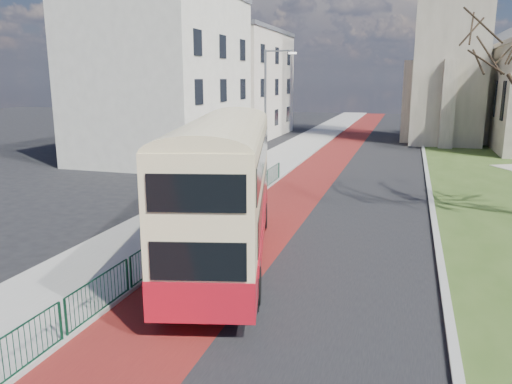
% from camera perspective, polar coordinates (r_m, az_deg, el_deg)
% --- Properties ---
extents(ground, '(160.00, 160.00, 0.00)m').
position_cam_1_polar(ground, '(16.34, -1.26, -9.79)').
color(ground, black).
rests_on(ground, ground).
extents(road_carriageway, '(9.00, 120.00, 0.01)m').
position_cam_1_polar(road_carriageway, '(35.03, 11.43, 2.27)').
color(road_carriageway, black).
rests_on(road_carriageway, ground).
extents(bus_lane, '(3.40, 120.00, 0.01)m').
position_cam_1_polar(bus_lane, '(35.39, 7.08, 2.53)').
color(bus_lane, '#591414').
rests_on(bus_lane, ground).
extents(pavement_west, '(4.00, 120.00, 0.12)m').
position_cam_1_polar(pavement_west, '(36.21, 1.15, 2.95)').
color(pavement_west, gray).
rests_on(pavement_west, ground).
extents(kerb_west, '(0.25, 120.00, 0.13)m').
position_cam_1_polar(kerb_west, '(35.72, 4.24, 2.79)').
color(kerb_west, '#999993').
rests_on(kerb_west, ground).
extents(kerb_east, '(0.25, 80.00, 0.13)m').
position_cam_1_polar(kerb_east, '(36.87, 18.89, 2.44)').
color(kerb_east, '#999993').
rests_on(kerb_east, ground).
extents(pedestrian_railing, '(0.07, 24.00, 1.12)m').
position_cam_1_polar(pedestrian_railing, '(20.68, -5.57, -3.31)').
color(pedestrian_railing, '#0D3B26').
rests_on(pedestrian_railing, ground).
extents(gothic_church, '(16.38, 18.00, 40.00)m').
position_cam_1_polar(gothic_church, '(53.33, 26.85, 18.92)').
color(gothic_church, gray).
rests_on(gothic_church, ground).
extents(street_block_near, '(10.30, 14.30, 13.00)m').
position_cam_1_polar(street_block_near, '(40.87, -10.55, 12.96)').
color(street_block_near, beige).
rests_on(street_block_near, ground).
extents(street_block_far, '(10.30, 16.30, 11.50)m').
position_cam_1_polar(street_block_far, '(55.57, -2.75, 12.30)').
color(street_block_far, beige).
rests_on(street_block_far, ground).
extents(streetlamp, '(2.13, 0.18, 8.00)m').
position_cam_1_polar(streetlamp, '(33.61, 1.32, 9.96)').
color(streetlamp, gray).
rests_on(streetlamp, pavement_west).
extents(bus, '(5.49, 11.89, 4.84)m').
position_cam_1_polar(bus, '(17.14, -3.63, 0.96)').
color(bus, '#AE101D').
rests_on(bus, ground).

